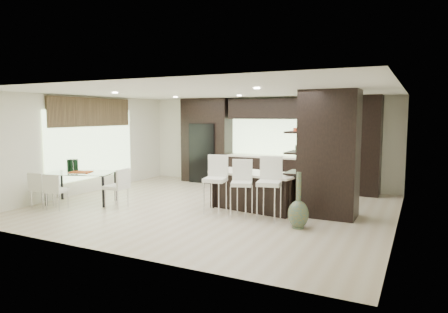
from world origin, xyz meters
The scene contains 22 objects.
ground centered at (0.00, 0.00, 0.00)m, with size 8.00×8.00×0.00m, color #C3B295.
back_wall centered at (0.00, 3.50, 1.35)m, with size 8.00×0.02×2.70m, color white.
left_wall centered at (-4.00, 0.00, 1.35)m, with size 0.02×7.00×2.70m, color white.
right_wall centered at (4.00, 0.00, 1.35)m, with size 0.02×7.00×2.70m, color white.
ceiling centered at (0.00, 0.00, 2.70)m, with size 8.00×7.00×0.02m, color white.
window_left centered at (-3.96, 0.20, 1.35)m, with size 0.04×3.20×1.90m, color #B2D199.
window_back centered at (0.60, 3.46, 1.55)m, with size 3.40×0.04×1.20m, color #B2D199.
stone_accent centered at (-3.93, 0.20, 2.25)m, with size 0.08×3.00×0.80m, color brown.
ceiling_spots centered at (0.00, 0.25, 2.68)m, with size 4.00×3.00×0.02m, color white.
back_cabinetry centered at (0.50, 3.17, 1.35)m, with size 6.80×0.68×2.70m, color black.
refrigerator centered at (-1.90, 3.12, 0.95)m, with size 0.90×0.68×1.90m, color black.
partition_column centered at (2.60, 0.40, 1.35)m, with size 1.20×0.80×2.70m, color black.
kitchen_island centered at (0.96, 0.28, 0.43)m, with size 2.05×0.88×0.86m, color black.
stool_left centered at (0.33, -0.49, 0.52)m, with size 0.46×0.46×1.04m, color silver.
stool_mid centered at (0.96, -0.48, 0.49)m, with size 0.43×0.43×0.98m, color silver.
stool_right centered at (1.59, -0.50, 0.53)m, with size 0.47×0.47×1.06m, color silver.
bench centered at (1.33, 0.64, 0.24)m, with size 1.24×0.48×0.48m, color black.
floor_vase centered at (2.30, -0.81, 0.55)m, with size 0.40×0.40×1.09m, color #4C5B40, non-canonical shape.
dining_table centered at (-3.10, -1.06, 0.38)m, with size 1.60×0.90×0.77m, color white.
chair_near centered at (-3.10, -1.80, 0.39)m, with size 0.42×0.42×0.78m, color silver.
chair_far centered at (-3.60, -1.80, 0.39)m, with size 0.42×0.42×0.77m, color silver.
chair_end centered at (-1.99, -1.06, 0.43)m, with size 0.46×0.46×0.86m, color silver.
Camera 1 is at (4.37, -8.16, 2.18)m, focal length 32.00 mm.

